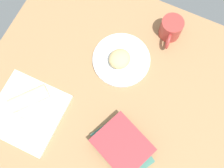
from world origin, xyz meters
The scene contains 8 objects.
dining_table centered at (0.00, 0.00, 2.00)cm, with size 110.00×90.00×4.00cm, color #9E754C.
round_plate centered at (5.50, -12.09, 4.70)cm, with size 23.34×23.34×1.40cm, color white.
scone_pastry centered at (5.84, -11.01, 7.71)cm, with size 8.94×8.28×4.63cm, color tan.
square_plate centered at (29.13, 22.87, 4.80)cm, with size 25.86×25.86×1.60cm, color white.
sauce_cup centered at (28.27, 28.63, 7.06)cm, with size 5.79×5.79×2.72cm.
breakfast_wrap centered at (29.82, 18.27, 8.44)cm, with size 5.69×5.69×14.64cm, color beige.
book_stack centered at (-9.13, 19.38, 6.79)cm, with size 25.25×22.83×5.56cm.
coffee_mug centered at (-7.60, -31.38, 8.63)cm, with size 8.90×13.67×9.04cm.
Camera 1 is at (-9.64, 29.22, 110.57)cm, focal length 45.23 mm.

